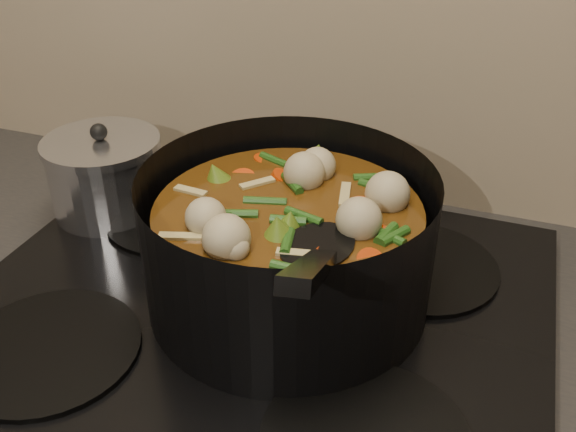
% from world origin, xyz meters
% --- Properties ---
extents(stovetop, '(0.62, 0.54, 0.03)m').
position_xyz_m(stovetop, '(0.00, 1.93, 0.92)').
color(stovetop, black).
rests_on(stovetop, counter).
extents(stockpot, '(0.30, 0.40, 0.22)m').
position_xyz_m(stockpot, '(0.03, 1.96, 1.00)').
color(stockpot, black).
rests_on(stockpot, stovetop).
extents(saucepan, '(0.15, 0.15, 0.12)m').
position_xyz_m(saucepan, '(-0.25, 2.05, 0.98)').
color(saucepan, silver).
rests_on(saucepan, stovetop).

